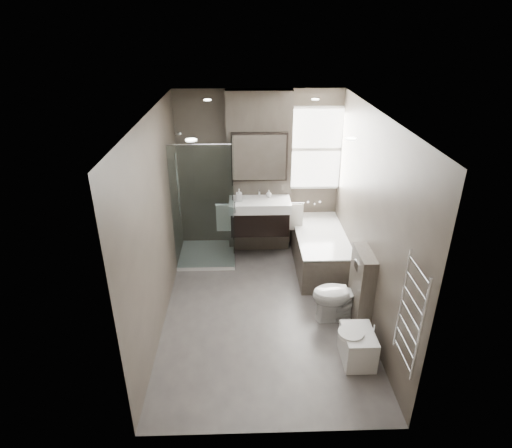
{
  "coord_description": "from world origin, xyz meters",
  "views": [
    {
      "loc": [
        -0.25,
        -4.68,
        3.55
      ],
      "look_at": [
        -0.1,
        0.15,
        1.21
      ],
      "focal_mm": 30.0,
      "sensor_mm": 36.0,
      "label": 1
    }
  ],
  "objects_px": {
    "bathtub": "(320,248)",
    "bidet": "(357,346)",
    "vanity": "(260,215)",
    "toilet": "(341,295)"
  },
  "relations": [
    {
      "from": "bathtub",
      "to": "bidet",
      "type": "relative_size",
      "value": 3.2
    },
    {
      "from": "bidet",
      "to": "bathtub",
      "type": "bearing_deg",
      "value": 92.48
    },
    {
      "from": "vanity",
      "to": "bidet",
      "type": "distance_m",
      "value": 2.65
    },
    {
      "from": "vanity",
      "to": "toilet",
      "type": "relative_size",
      "value": 1.3
    },
    {
      "from": "vanity",
      "to": "bathtub",
      "type": "xyz_separation_m",
      "value": [
        0.92,
        -0.33,
        -0.43
      ]
    },
    {
      "from": "bathtub",
      "to": "bidet",
      "type": "distance_m",
      "value": 2.07
    },
    {
      "from": "bidet",
      "to": "toilet",
      "type": "bearing_deg",
      "value": 93.35
    },
    {
      "from": "bathtub",
      "to": "toilet",
      "type": "bearing_deg",
      "value": -88.02
    },
    {
      "from": "vanity",
      "to": "bathtub",
      "type": "bearing_deg",
      "value": -19.37
    },
    {
      "from": "vanity",
      "to": "toilet",
      "type": "distance_m",
      "value": 1.93
    }
  ]
}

